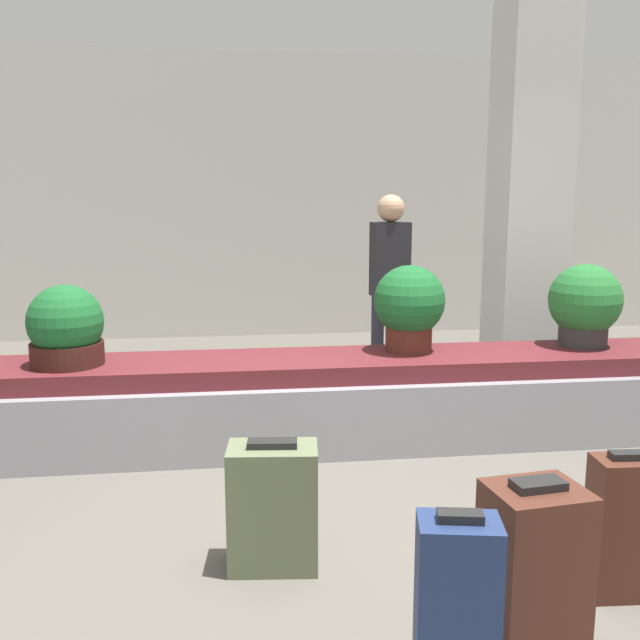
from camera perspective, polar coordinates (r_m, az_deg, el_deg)
The scene contains 12 objects.
ground_plane at distance 3.56m, azimuth 3.30°, elevation -17.90°, with size 18.00×18.00×0.00m, color #59544C.
back_wall at distance 8.31m, azimuth -3.33°, elevation 9.75°, with size 18.00×0.06×3.20m.
carousel at distance 4.84m, azimuth 0.00°, elevation -6.49°, with size 6.55×0.80×0.59m.
pillar at distance 6.23m, azimuth 16.30°, elevation 9.16°, with size 0.54×0.54×3.20m.
suitcase_0 at distance 2.48m, azimuth 10.84°, elevation -22.61°, with size 0.29×0.23×0.72m.
suitcase_1 at distance 3.34m, azimuth 22.96°, elevation -14.99°, with size 0.26×0.20×0.63m.
suitcase_2 at distance 2.77m, azimuth 16.66°, elevation -19.16°, with size 0.36×0.31×0.71m.
suitcase_3 at distance 3.31m, azimuth -3.78°, elevation -14.65°, with size 0.42×0.29×0.60m.
potted_plant_0 at distance 5.39m, azimuth 20.42°, elevation 1.17°, with size 0.51×0.51×0.59m.
potted_plant_1 at distance 4.78m, azimuth -19.67°, elevation -0.68°, with size 0.47×0.47×0.51m.
potted_plant_2 at distance 4.91m, azimuth 7.16°, elevation 1.10°, with size 0.49×0.49×0.60m.
traveler_0 at distance 6.14m, azimuth 5.60°, elevation 3.73°, with size 0.33×0.23×1.65m.
Camera 1 is at (-0.60, -3.08, 1.69)m, focal length 40.00 mm.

